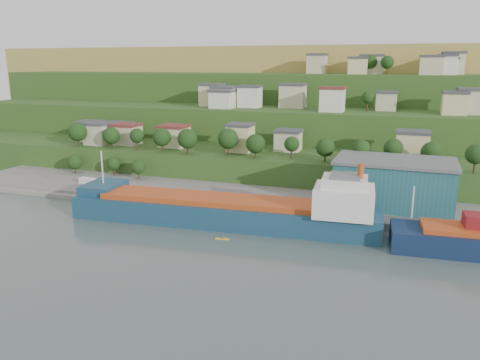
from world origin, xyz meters
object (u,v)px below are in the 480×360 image
at_px(cargo_ship_near, 231,213).
at_px(caravan, 87,182).
at_px(kayak_orange, 145,219).
at_px(warehouse, 394,183).

bearing_deg(cargo_ship_near, caravan, 159.04).
distance_m(caravan, kayak_orange, 38.78).
distance_m(cargo_ship_near, caravan, 57.81).
distance_m(warehouse, kayak_orange, 66.90).
bearing_deg(warehouse, caravan, -174.39).
height_order(cargo_ship_near, warehouse, cargo_ship_near).
bearing_deg(cargo_ship_near, warehouse, 27.69).
xyz_separation_m(caravan, kayak_orange, (32.71, -20.72, -2.27)).
height_order(warehouse, kayak_orange, warehouse).
bearing_deg(cargo_ship_near, kayak_orange, -174.47).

